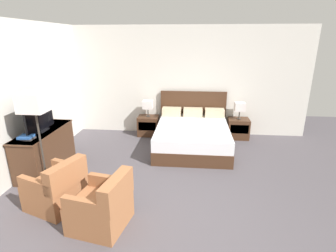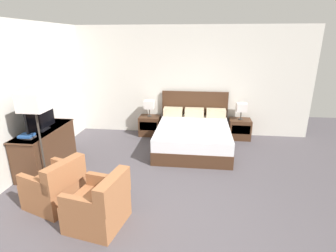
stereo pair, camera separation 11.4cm
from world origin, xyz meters
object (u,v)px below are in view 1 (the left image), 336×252
object	(u,v)px
table_lamp_right	(240,107)
armchair_by_window	(57,189)
bed	(192,135)
tv	(39,116)
nightstand_left	(148,126)
nightstand_right	(238,128)
book_red_cover	(28,139)
dresser	(45,149)
armchair_companion	(103,207)
floor_lamp	(35,106)
table_lamp_left	(148,105)
book_blue_cover	(26,137)

from	to	relation	value
table_lamp_right	armchair_by_window	world-z (taller)	table_lamp_right
bed	tv	size ratio (longest dim) A/B	2.37
bed	nightstand_left	xyz separation A→B (m)	(-1.14, 0.70, -0.05)
table_lamp_right	armchair_by_window	distance (m)	4.48
nightstand_right	book_red_cover	distance (m)	4.67
nightstand_right	book_red_cover	world-z (taller)	book_red_cover
nightstand_left	dresser	world-z (taller)	dresser
armchair_companion	floor_lamp	xyz separation A→B (m)	(-1.29, 0.88, 1.12)
nightstand_left	floor_lamp	distance (m)	3.18
bed	book_red_cover	distance (m)	3.33
armchair_companion	tv	bearing A→B (deg)	137.89
tv	floor_lamp	world-z (taller)	floor_lamp
table_lamp_right	floor_lamp	xyz separation A→B (m)	(-3.59, -2.66, 0.60)
bed	floor_lamp	xyz separation A→B (m)	(-2.45, -1.96, 1.10)
bed	armchair_companion	world-z (taller)	bed
armchair_by_window	nightstand_left	bearing A→B (deg)	75.38
armchair_companion	nightstand_left	bearing A→B (deg)	89.73
table_lamp_left	book_red_cover	bearing A→B (deg)	-122.83
nightstand_left	dresser	size ratio (longest dim) A/B	0.36
armchair_by_window	armchair_companion	size ratio (longest dim) A/B	1.09
nightstand_right	table_lamp_left	world-z (taller)	table_lamp_left
nightstand_right	table_lamp_right	bearing A→B (deg)	90.00
floor_lamp	bed	bearing A→B (deg)	38.62
table_lamp_left	dresser	world-z (taller)	table_lamp_left
book_red_cover	armchair_companion	bearing A→B (deg)	-32.78
bed	book_blue_cover	size ratio (longest dim) A/B	9.24
armchair_by_window	floor_lamp	bearing A→B (deg)	132.79
bed	nightstand_right	distance (m)	1.34
book_red_cover	table_lamp_right	bearing A→B (deg)	32.70
table_lamp_right	book_red_cover	xyz separation A→B (m)	(-3.91, -2.51, -0.01)
table_lamp_left	dresser	bearing A→B (deg)	-128.41
book_blue_cover	table_lamp_right	bearing A→B (deg)	32.48
bed	table_lamp_right	distance (m)	1.44
bed	floor_lamp	world-z (taller)	floor_lamp
nightstand_left	table_lamp_right	xyz separation A→B (m)	(2.29, 0.00, 0.56)
dresser	armchair_by_window	distance (m)	1.38
table_lamp_right	nightstand_left	bearing A→B (deg)	-179.96
dresser	book_red_cover	bearing A→B (deg)	-88.29
nightstand_right	tv	distance (m)	4.51
table_lamp_right	armchair_companion	xyz separation A→B (m)	(-2.30, -3.54, -0.52)
nightstand_left	table_lamp_left	world-z (taller)	table_lamp_left
nightstand_right	armchair_by_window	bearing A→B (deg)	-134.46
bed	nightstand_right	bearing A→B (deg)	31.57
dresser	bed	bearing A→B (deg)	25.98
tv	book_red_cover	bearing A→B (deg)	-88.54
tv	book_blue_cover	xyz separation A→B (m)	(-0.02, -0.43, -0.24)
armchair_by_window	bed	bearing A→B (deg)	51.42
nightstand_left	floor_lamp	bearing A→B (deg)	-116.15
book_blue_cover	dresser	bearing A→B (deg)	87.54
dresser	armchair_companion	bearing A→B (deg)	-42.53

